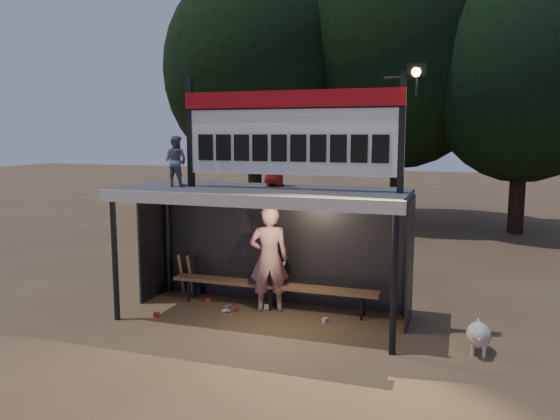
% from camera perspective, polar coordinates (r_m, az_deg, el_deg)
% --- Properties ---
extents(ground, '(80.00, 80.00, 0.00)m').
position_cam_1_polar(ground, '(9.93, -1.86, -11.18)').
color(ground, brown).
rests_on(ground, ground).
extents(player, '(0.84, 0.69, 1.98)m').
position_cam_1_polar(player, '(10.02, -1.15, -5.10)').
color(player, silver).
rests_on(player, ground).
extents(child_a, '(0.46, 0.37, 0.90)m').
position_cam_1_polar(child_a, '(9.93, -10.84, 5.04)').
color(child_a, slate).
rests_on(child_a, dugout_shelter).
extents(child_b, '(0.57, 0.47, 0.99)m').
position_cam_1_polar(child_b, '(9.77, -0.57, 5.39)').
color(child_b, maroon).
rests_on(child_b, dugout_shelter).
extents(dugout_shelter, '(5.10, 2.08, 2.32)m').
position_cam_1_polar(dugout_shelter, '(9.71, -1.41, -0.39)').
color(dugout_shelter, '#404043').
rests_on(dugout_shelter, ground).
extents(scoreboard_assembly, '(4.10, 0.27, 1.99)m').
position_cam_1_polar(scoreboard_assembly, '(9.19, 1.32, 8.39)').
color(scoreboard_assembly, black).
rests_on(scoreboard_assembly, dugout_shelter).
extents(bench, '(4.00, 0.35, 0.48)m').
position_cam_1_polar(bench, '(10.29, -0.80, -7.95)').
color(bench, brown).
rests_on(bench, ground).
extents(tree_left, '(6.46, 6.46, 9.27)m').
position_cam_1_polar(tree_left, '(20.27, -2.71, 14.38)').
color(tree_left, '#2F2114').
rests_on(tree_left, ground).
extents(tree_mid, '(7.22, 7.22, 10.36)m').
position_cam_1_polar(tree_mid, '(20.62, 12.49, 15.92)').
color(tree_mid, black).
rests_on(tree_mid, ground).
extents(tree_right, '(6.08, 6.08, 8.72)m').
position_cam_1_polar(tree_right, '(19.45, 24.18, 13.00)').
color(tree_right, black).
rests_on(tree_right, ground).
extents(dog, '(0.36, 0.81, 0.49)m').
position_cam_1_polar(dog, '(8.86, 20.05, -12.18)').
color(dog, beige).
rests_on(dog, ground).
extents(bats, '(0.47, 0.33, 0.84)m').
position_cam_1_polar(bats, '(11.26, -9.38, -6.68)').
color(bats, '#8F6543').
rests_on(bats, ground).
extents(litter, '(3.04, 1.17, 0.08)m').
position_cam_1_polar(litter, '(10.27, -4.85, -10.33)').
color(litter, '#A3281C').
rests_on(litter, ground).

